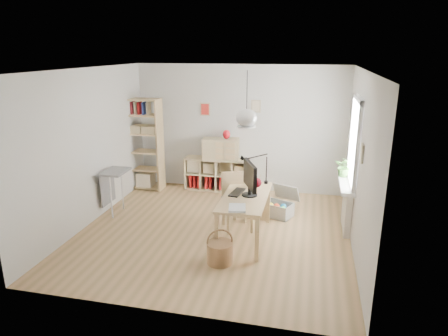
% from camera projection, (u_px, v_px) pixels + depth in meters
% --- Properties ---
extents(ground, '(4.50, 4.50, 0.00)m').
position_uv_depth(ground, '(214.00, 231.00, 6.84)').
color(ground, tan).
rests_on(ground, ground).
extents(room_shell, '(4.50, 4.50, 4.50)m').
position_uv_depth(room_shell, '(247.00, 118.00, 6.01)').
color(room_shell, silver).
rests_on(room_shell, ground).
extents(window_unit, '(0.07, 1.16, 1.46)m').
position_uv_depth(window_unit, '(355.00, 142.00, 6.49)').
color(window_unit, white).
rests_on(window_unit, ground).
extents(radiator, '(0.10, 0.80, 0.80)m').
position_uv_depth(radiator, '(347.00, 207.00, 6.82)').
color(radiator, white).
rests_on(radiator, ground).
extents(windowsill, '(0.22, 1.20, 0.06)m').
position_uv_depth(windowsill, '(346.00, 183.00, 6.71)').
color(windowsill, white).
rests_on(windowsill, radiator).
extents(desk, '(0.70, 1.50, 0.75)m').
position_uv_depth(desk, '(245.00, 201.00, 6.39)').
color(desk, '#DDB87F').
rests_on(desk, ground).
extents(cube_shelf, '(1.40, 0.38, 0.72)m').
position_uv_depth(cube_shelf, '(216.00, 176.00, 8.80)').
color(cube_shelf, beige).
rests_on(cube_shelf, ground).
extents(tall_bookshelf, '(0.80, 0.38, 2.00)m').
position_uv_depth(tall_bookshelf, '(143.00, 141.00, 8.64)').
color(tall_bookshelf, '#DDB87F').
rests_on(tall_bookshelf, ground).
extents(side_table, '(0.40, 0.55, 0.85)m').
position_uv_depth(side_table, '(112.00, 180.00, 7.40)').
color(side_table, gray).
rests_on(side_table, ground).
extents(chair, '(0.63, 0.63, 0.98)m').
position_uv_depth(chair, '(237.00, 197.00, 6.83)').
color(chair, gray).
rests_on(chair, ground).
extents(wicker_basket, '(0.38, 0.38, 0.53)m').
position_uv_depth(wicker_basket, '(220.00, 252.00, 5.79)').
color(wicker_basket, '#9A7245').
rests_on(wicker_basket, ground).
extents(storage_chest, '(0.70, 0.74, 0.55)m').
position_uv_depth(storage_chest, '(280.00, 206.00, 7.44)').
color(storage_chest, silver).
rests_on(storage_chest, ground).
extents(monitor, '(0.30, 0.60, 0.55)m').
position_uv_depth(monitor, '(250.00, 177.00, 6.29)').
color(monitor, black).
rests_on(monitor, desk).
extents(keyboard, '(0.22, 0.44, 0.02)m').
position_uv_depth(keyboard, '(237.00, 192.00, 6.48)').
color(keyboard, black).
rests_on(keyboard, desk).
extents(task_lamp, '(0.48, 0.18, 0.51)m').
position_uv_depth(task_lamp, '(253.00, 164.00, 6.83)').
color(task_lamp, black).
rests_on(task_lamp, desk).
extents(yarn_ball, '(0.16, 0.16, 0.16)m').
position_uv_depth(yarn_ball, '(257.00, 183.00, 6.74)').
color(yarn_ball, '#520B15').
rests_on(yarn_ball, desk).
extents(paper_tray, '(0.30, 0.35, 0.03)m').
position_uv_depth(paper_tray, '(237.00, 208.00, 5.84)').
color(paper_tray, white).
rests_on(paper_tray, desk).
extents(drawer_chest, '(0.81, 0.45, 0.44)m').
position_uv_depth(drawer_chest, '(221.00, 149.00, 8.55)').
color(drawer_chest, beige).
rests_on(drawer_chest, cube_shelf).
extents(red_vase, '(0.16, 0.16, 0.20)m').
position_uv_depth(red_vase, '(227.00, 134.00, 8.43)').
color(red_vase, '#9D0D14').
rests_on(red_vase, drawer_chest).
extents(potted_plant, '(0.41, 0.38, 0.36)m').
position_uv_depth(potted_plant, '(345.00, 167.00, 6.92)').
color(potted_plant, '#3D712A').
rests_on(potted_plant, windowsill).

